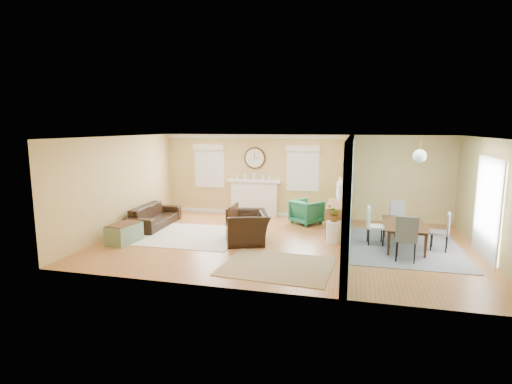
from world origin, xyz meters
TOP-DOWN VIEW (x-y plane):
  - floor at (0.00, 0.00)m, footprint 9.00×9.00m
  - wall_back at (0.00, 3.00)m, footprint 9.00×0.02m
  - wall_front at (0.00, -3.00)m, footprint 9.00×0.02m
  - wall_left at (-4.50, 0.00)m, footprint 0.02×6.00m
  - wall_right at (4.50, 0.00)m, footprint 0.02×6.00m
  - ceiling at (0.00, 0.00)m, footprint 9.00×6.00m
  - partition at (1.51, 0.28)m, footprint 0.17×6.00m
  - fireplace at (-1.50, 2.88)m, footprint 1.70×0.30m
  - wall_clock at (-1.50, 2.97)m, footprint 0.70×0.07m
  - window_left at (-3.05, 2.95)m, footprint 1.05×0.13m
  - window_right at (0.05, 2.95)m, footprint 1.05×0.13m
  - french_doors at (4.45, 0.00)m, footprint 0.06×1.70m
  - pendant at (3.00, 0.00)m, footprint 0.30×0.30m
  - rug_cream at (-2.59, 0.05)m, footprint 2.74×2.39m
  - rug_jute at (0.14, -1.70)m, footprint 2.33×1.96m
  - rug_grey at (2.84, 0.34)m, footprint 2.56×3.20m
  - sofa at (-3.94, 0.79)m, footprint 0.90×2.12m
  - eames_chair at (-0.92, -0.15)m, footprint 1.37×1.46m
  - green_chair at (0.29, 2.13)m, footprint 1.08×1.09m
  - trunk at (-3.84, -0.94)m, footprint 0.64×0.91m
  - credenza at (1.21, 1.36)m, footprint 0.55×1.61m
  - tv at (1.19, 1.36)m, footprint 0.29×1.13m
  - garden_stool at (1.17, 0.31)m, footprint 0.37×0.37m
  - potted_plant at (1.17, 0.31)m, footprint 0.40×0.43m
  - dining_table at (2.84, 0.34)m, footprint 0.94×1.67m
  - dining_chair_n at (2.81, 1.39)m, footprint 0.50×0.50m
  - dining_chair_s at (2.75, -0.67)m, footprint 0.50×0.50m
  - dining_chair_w at (2.17, 0.42)m, footprint 0.44×0.44m
  - dining_chair_e at (3.58, 0.28)m, footprint 0.48×0.48m

SIDE VIEW (x-z plane):
  - floor at x=0.00m, z-range 0.00..0.00m
  - rug_jute at x=0.14m, z-range 0.00..0.01m
  - rug_grey at x=2.84m, z-range 0.00..0.01m
  - rug_cream at x=-2.59m, z-range 0.00..0.01m
  - trunk at x=-3.84m, z-range 0.00..0.49m
  - garden_stool at x=1.17m, z-range 0.00..0.54m
  - dining_table at x=2.84m, z-range 0.00..0.59m
  - sofa at x=-3.94m, z-range 0.00..0.61m
  - green_chair at x=0.29m, z-range 0.00..0.71m
  - eames_chair at x=-0.92m, z-range 0.00..0.76m
  - credenza at x=1.21m, z-range 0.00..0.80m
  - dining_chair_e at x=3.58m, z-range 0.08..0.97m
  - dining_chair_n at x=2.81m, z-range 0.08..0.97m
  - dining_chair_w at x=2.17m, z-range 0.08..1.02m
  - dining_chair_s at x=2.75m, z-range 0.09..1.09m
  - fireplace at x=-1.50m, z-range 0.01..1.18m
  - potted_plant at x=1.17m, z-range 0.54..0.93m
  - french_doors at x=4.45m, z-range 0.00..2.20m
  - tv at x=1.19m, z-range 0.80..1.45m
  - wall_back at x=0.00m, z-range 0.00..2.60m
  - wall_front at x=0.00m, z-range 0.00..2.60m
  - wall_left at x=-4.50m, z-range 0.00..2.60m
  - wall_right at x=4.50m, z-range 0.00..2.60m
  - partition at x=1.51m, z-range 0.06..2.66m
  - window_left at x=-3.05m, z-range 0.95..2.37m
  - window_right at x=0.05m, z-range 0.95..2.37m
  - wall_clock at x=-1.50m, z-range 1.50..2.20m
  - pendant at x=3.00m, z-range 1.93..2.48m
  - ceiling at x=0.00m, z-range 2.59..2.61m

